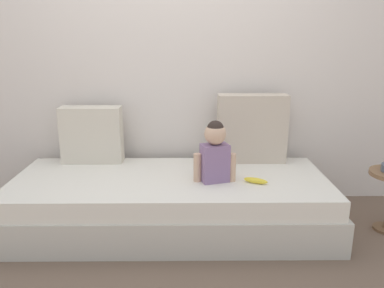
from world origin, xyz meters
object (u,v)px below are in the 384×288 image
(couch, at_px, (171,202))
(toddler, at_px, (215,151))
(banana, at_px, (256,181))
(throw_pillow_left, at_px, (92,135))
(throw_pillow_right, at_px, (252,129))

(couch, bearing_deg, toddler, -14.20)
(couch, height_order, toddler, toddler)
(couch, bearing_deg, banana, -12.05)
(throw_pillow_left, xyz_separation_m, toddler, (0.96, -0.45, -0.01))
(banana, bearing_deg, throw_pillow_right, 85.05)
(throw_pillow_left, relative_size, banana, 2.83)
(toddler, bearing_deg, banana, -9.61)
(couch, height_order, banana, banana)
(throw_pillow_right, height_order, banana, throw_pillow_right)
(couch, bearing_deg, throw_pillow_right, 29.79)
(toddler, distance_m, banana, 0.35)
(couch, relative_size, toddler, 5.36)
(throw_pillow_left, relative_size, toddler, 1.10)
(throw_pillow_right, distance_m, banana, 0.56)
(couch, relative_size, throw_pillow_right, 4.26)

